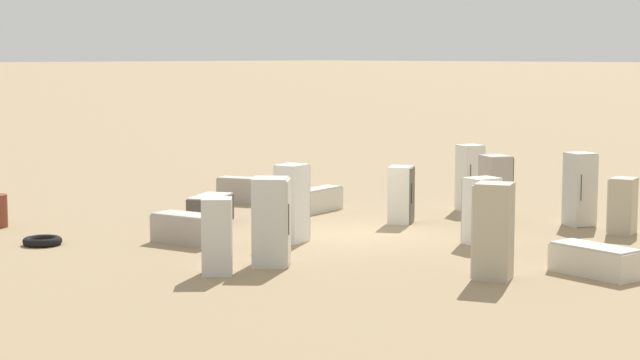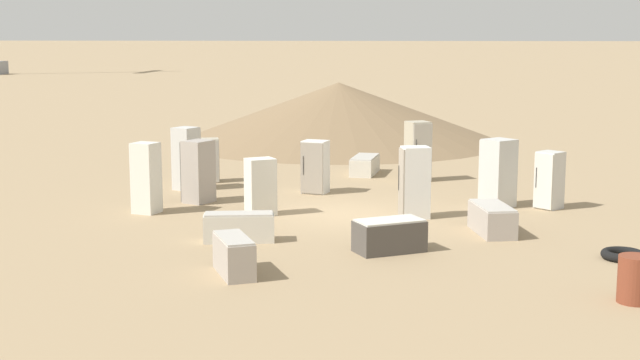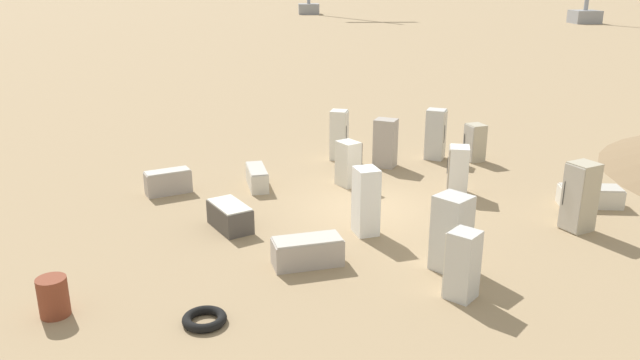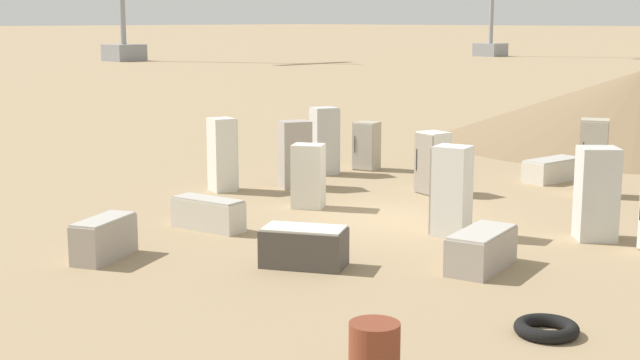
% 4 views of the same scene
% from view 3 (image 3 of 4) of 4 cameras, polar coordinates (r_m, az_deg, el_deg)
% --- Properties ---
extents(ground_plane, '(1000.00, 1000.00, 0.00)m').
position_cam_3_polar(ground_plane, '(19.08, 4.23, -2.45)').
color(ground_plane, '#9E8460').
extents(discarded_fridge_0, '(0.89, 0.84, 1.91)m').
position_cam_3_polar(discarded_fridge_0, '(24.05, 10.53, 4.13)').
color(discarded_fridge_0, silver).
rests_on(discarded_fridge_0, ground_plane).
extents(discarded_fridge_1, '(0.97, 0.94, 1.76)m').
position_cam_3_polar(discarded_fridge_1, '(22.85, 6.01, 3.39)').
color(discarded_fridge_1, '#A89E93').
rests_on(discarded_fridge_1, ground_plane).
extents(discarded_fridge_2, '(1.40, 1.68, 0.72)m').
position_cam_3_polar(discarded_fridge_2, '(17.53, -8.24, -3.29)').
color(discarded_fridge_2, '#4C4742').
rests_on(discarded_fridge_2, ground_plane).
extents(discarded_fridge_3, '(0.89, 0.92, 1.51)m').
position_cam_3_polar(discarded_fridge_3, '(20.73, 2.62, 1.51)').
color(discarded_fridge_3, silver).
rests_on(discarded_fridge_3, ground_plane).
extents(discarded_fridge_4, '(0.77, 0.80, 1.40)m').
position_cam_3_polar(discarded_fridge_4, '(24.17, 13.96, 3.34)').
color(discarded_fridge_4, '#B2A88E').
rests_on(discarded_fridge_4, ground_plane).
extents(discarded_fridge_5, '(1.81, 1.07, 0.70)m').
position_cam_3_polar(discarded_fridge_5, '(15.27, -1.16, -6.55)').
color(discarded_fridge_5, '#A89E93').
rests_on(discarded_fridge_5, ground_plane).
extents(discarded_fridge_6, '(0.85, 0.85, 1.57)m').
position_cam_3_polar(discarded_fridge_6, '(13.97, 12.89, -7.58)').
color(discarded_fridge_6, silver).
rests_on(discarded_fridge_6, ground_plane).
extents(discarded_fridge_7, '(0.77, 0.76, 1.89)m').
position_cam_3_polar(discarded_fridge_7, '(23.60, 1.76, 4.13)').
color(discarded_fridge_7, silver).
rests_on(discarded_fridge_7, ground_plane).
extents(discarded_fridge_8, '(0.95, 0.91, 1.93)m').
position_cam_3_polar(discarded_fridge_8, '(18.47, 22.67, -1.43)').
color(discarded_fridge_8, '#B2A88E').
rests_on(discarded_fridge_8, ground_plane).
extents(discarded_fridge_9, '(0.74, 0.84, 1.86)m').
position_cam_3_polar(discarded_fridge_9, '(16.88, 4.20, -1.93)').
color(discarded_fridge_9, white).
rests_on(discarded_fridge_9, ground_plane).
extents(discarded_fridge_10, '(0.83, 1.69, 0.67)m').
position_cam_3_polar(discarded_fridge_10, '(20.75, -5.78, 0.24)').
color(discarded_fridge_10, beige).
rests_on(discarded_fridge_10, ground_plane).
extents(discarded_fridge_11, '(1.90, 0.96, 0.61)m').
position_cam_3_polar(discarded_fridge_11, '(20.72, 23.46, -1.37)').
color(discarded_fridge_11, beige).
rests_on(discarded_fridge_11, ground_plane).
extents(discarded_fridge_12, '(0.78, 0.85, 1.58)m').
position_cam_3_polar(discarded_fridge_12, '(20.34, 12.50, 0.85)').
color(discarded_fridge_12, white).
rests_on(discarded_fridge_12, ground_plane).
extents(discarded_fridge_13, '(1.06, 1.06, 1.88)m').
position_cam_3_polar(discarded_fridge_13, '(15.14, 11.96, -4.76)').
color(discarded_fridge_13, silver).
rests_on(discarded_fridge_13, ground_plane).
extents(discarded_fridge_14, '(1.54, 1.11, 0.77)m').
position_cam_3_polar(discarded_fridge_14, '(20.63, -13.71, -0.17)').
color(discarded_fridge_14, '#A89E93').
rests_on(discarded_fridge_14, ground_plane).
extents(scrap_tire, '(0.91, 0.91, 0.19)m').
position_cam_3_polar(scrap_tire, '(13.23, -10.52, -12.39)').
color(scrap_tire, black).
rests_on(scrap_tire, ground_plane).
extents(rusty_barrel, '(0.62, 0.62, 0.85)m').
position_cam_3_polar(rusty_barrel, '(14.24, -23.20, -9.79)').
color(rusty_barrel, brown).
rests_on(rusty_barrel, ground_plane).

